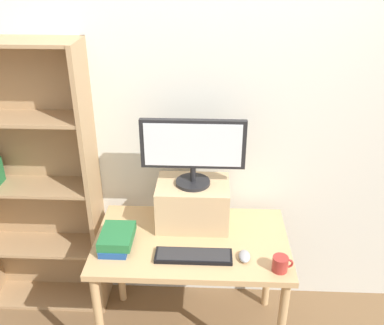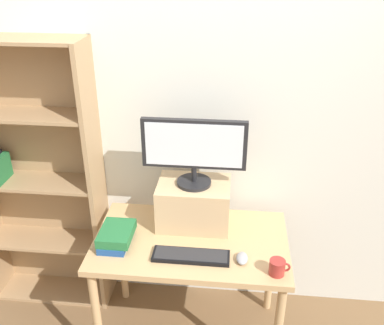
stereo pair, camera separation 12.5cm
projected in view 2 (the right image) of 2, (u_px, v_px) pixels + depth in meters
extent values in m
cube|color=silver|center=(199.00, 126.00, 2.68)|extent=(7.00, 0.08, 2.60)
cube|color=tan|center=(191.00, 242.00, 2.51)|extent=(1.13, 0.68, 0.04)
cylinder|color=tan|center=(97.00, 321.00, 2.48)|extent=(0.05, 0.05, 0.74)
cylinder|color=tan|center=(122.00, 256.00, 3.00)|extent=(0.05, 0.05, 0.74)
cylinder|color=tan|center=(271.00, 266.00, 2.90)|extent=(0.05, 0.05, 0.74)
cube|color=tan|center=(97.00, 186.00, 2.75)|extent=(0.03, 0.28, 1.86)
cube|color=tan|center=(45.00, 173.00, 2.91)|extent=(0.84, 0.01, 1.86)
cube|color=tan|center=(57.00, 289.00, 3.21)|extent=(0.79, 0.27, 0.02)
cube|color=tan|center=(47.00, 239.00, 3.00)|extent=(0.79, 0.27, 0.02)
cube|color=tan|center=(36.00, 182.00, 2.78)|extent=(0.79, 0.27, 0.02)
cube|color=tan|center=(23.00, 114.00, 2.57)|extent=(0.79, 0.27, 0.02)
cube|color=tan|center=(9.00, 39.00, 2.37)|extent=(0.79, 0.27, 0.02)
cube|color=#236B38|center=(1.00, 169.00, 2.74)|extent=(0.04, 0.20, 0.17)
cube|color=tan|center=(194.00, 203.00, 2.60)|extent=(0.43, 0.31, 0.27)
cylinder|color=black|center=(194.00, 182.00, 2.53)|extent=(0.20, 0.20, 0.02)
cylinder|color=black|center=(194.00, 174.00, 2.51)|extent=(0.03, 0.03, 0.09)
cube|color=black|center=(194.00, 144.00, 2.42)|extent=(0.60, 0.04, 0.29)
cube|color=silver|center=(194.00, 145.00, 2.40)|extent=(0.55, 0.00, 0.26)
cube|color=black|center=(191.00, 256.00, 2.35)|extent=(0.43, 0.12, 0.02)
cube|color=#28282B|center=(191.00, 254.00, 2.35)|extent=(0.40, 0.11, 0.00)
ellipsoid|color=#99999E|center=(242.00, 258.00, 2.33)|extent=(0.06, 0.10, 0.04)
cube|color=navy|center=(116.00, 240.00, 2.47)|extent=(0.15, 0.25, 0.04)
cube|color=#236B38|center=(117.00, 233.00, 2.45)|extent=(0.18, 0.24, 0.05)
cylinder|color=#9E2D28|center=(277.00, 267.00, 2.22)|extent=(0.08, 0.08, 0.08)
torus|color=#9E2D28|center=(285.00, 267.00, 2.22)|extent=(0.06, 0.01, 0.06)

